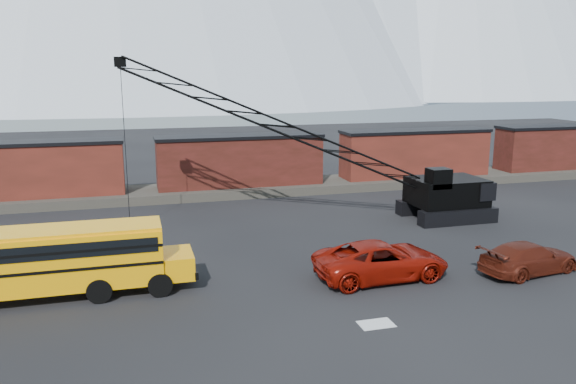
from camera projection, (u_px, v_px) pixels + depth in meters
name	position (u px, v px, depth m)	size (l,w,h in m)	color
ground	(330.00, 289.00, 26.16)	(160.00, 160.00, 0.00)	black
gravel_berm	(241.00, 189.00, 46.80)	(120.00, 5.00, 0.70)	#443F38
boxcar_west_near	(30.00, 169.00, 42.07)	(13.70, 3.10, 4.17)	#431A13
boxcar_mid	(240.00, 160.00, 46.29)	(13.70, 3.10, 4.17)	#531B17
boxcar_east_near	(415.00, 153.00, 50.52)	(13.70, 3.10, 4.17)	#431A13
boxcar_east_far	(563.00, 147.00, 54.74)	(13.70, 3.10, 4.17)	#531B17
snow_patch	(376.00, 324.00, 22.52)	(1.40, 0.90, 0.02)	silver
school_bus	(55.00, 259.00, 24.85)	(11.65, 2.65, 3.19)	#F8A205
red_pickup	(381.00, 260.00, 27.39)	(3.05, 6.61, 1.84)	maroon
maroon_suv	(529.00, 258.00, 28.15)	(2.21, 5.43, 1.57)	#4E180E
crawler_crane	(292.00, 132.00, 36.00)	(24.30, 5.10, 11.01)	black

